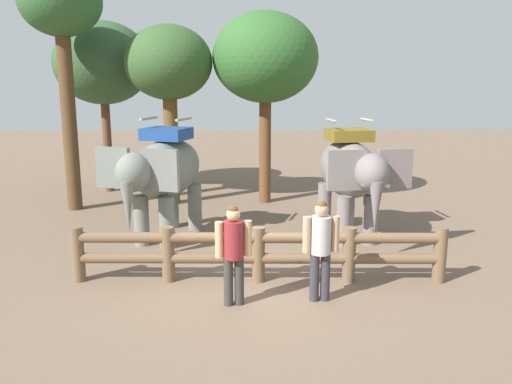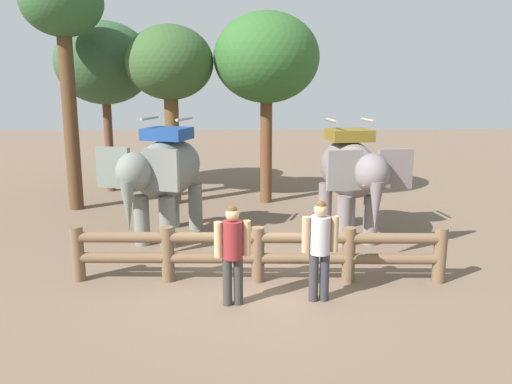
# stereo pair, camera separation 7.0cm
# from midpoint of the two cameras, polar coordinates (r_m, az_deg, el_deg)

# --- Properties ---
(ground_plane) EXTENTS (60.00, 60.00, 0.00)m
(ground_plane) POSITION_cam_midpoint_polar(r_m,az_deg,el_deg) (9.92, 0.10, -9.96)
(ground_plane) COLOR brown
(log_fence) EXTENTS (6.99, 0.50, 1.05)m
(log_fence) POSITION_cam_midpoint_polar(r_m,az_deg,el_deg) (9.86, 0.06, -6.33)
(log_fence) COLOR brown
(log_fence) RESTS_ON ground
(elephant_near_left) EXTENTS (2.35, 3.42, 2.86)m
(elephant_near_left) POSITION_cam_midpoint_polar(r_m,az_deg,el_deg) (12.40, -10.11, 2.11)
(elephant_near_left) COLOR slate
(elephant_near_left) RESTS_ON ground
(elephant_center) EXTENTS (1.87, 3.33, 2.82)m
(elephant_center) POSITION_cam_midpoint_polar(r_m,az_deg,el_deg) (12.54, 10.03, 2.10)
(elephant_center) COLOR slate
(elephant_center) RESTS_ON ground
(tourist_woman_in_black) EXTENTS (0.60, 0.38, 1.72)m
(tourist_woman_in_black) POSITION_cam_midpoint_polar(r_m,az_deg,el_deg) (8.75, -2.67, -6.08)
(tourist_woman_in_black) COLOR #373532
(tourist_woman_in_black) RESTS_ON ground
(tourist_man_in_blue) EXTENTS (0.62, 0.36, 1.76)m
(tourist_man_in_blue) POSITION_cam_midpoint_polar(r_m,az_deg,el_deg) (8.97, 6.79, -5.56)
(tourist_man_in_blue) COLOR #343138
(tourist_man_in_blue) RESTS_ON ground
(tree_far_left) EXTENTS (3.12, 3.12, 5.55)m
(tree_far_left) POSITION_cam_midpoint_polar(r_m,az_deg,el_deg) (18.22, -16.36, 13.16)
(tree_far_left) COLOR brown
(tree_far_left) RESTS_ON ground
(tree_back_center) EXTENTS (3.10, 3.10, 5.65)m
(tree_back_center) POSITION_cam_midpoint_polar(r_m,az_deg,el_deg) (15.89, 0.89, 14.18)
(tree_back_center) COLOR brown
(tree_back_center) RESTS_ON ground
(tree_far_right) EXTENTS (2.53, 2.53, 5.27)m
(tree_far_right) POSITION_cam_midpoint_polar(r_m,az_deg,el_deg) (15.91, -9.54, 13.28)
(tree_far_right) COLOR brown
(tree_far_right) RESTS_ON ground
(tree_deep_back) EXTENTS (2.23, 2.23, 6.73)m
(tree_deep_back) POSITION_cam_midpoint_polar(r_m,az_deg,el_deg) (15.97, -20.46, 17.85)
(tree_deep_back) COLOR #523821
(tree_deep_back) RESTS_ON ground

